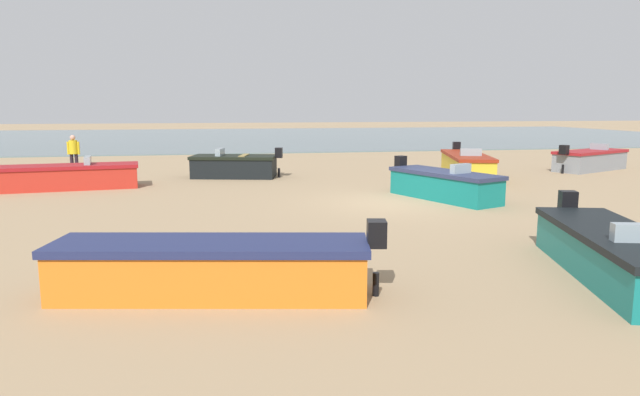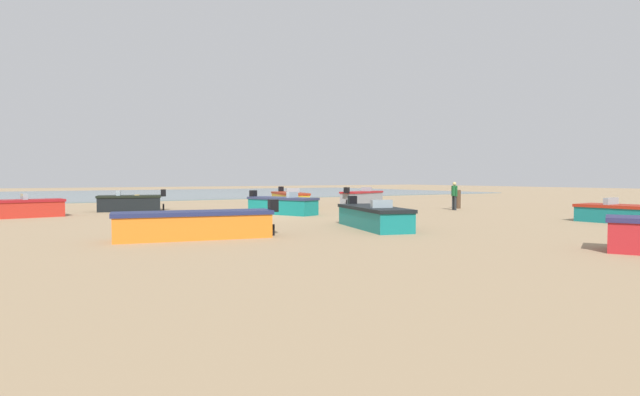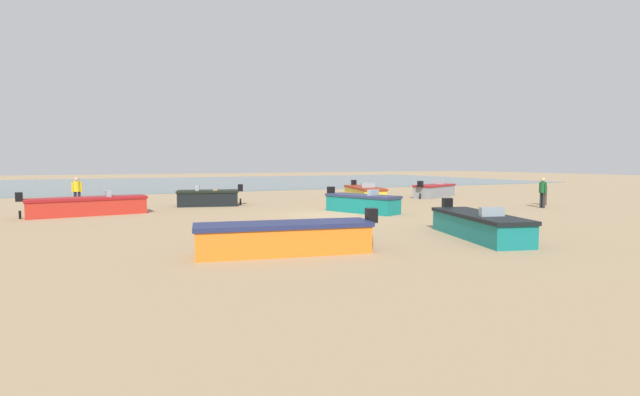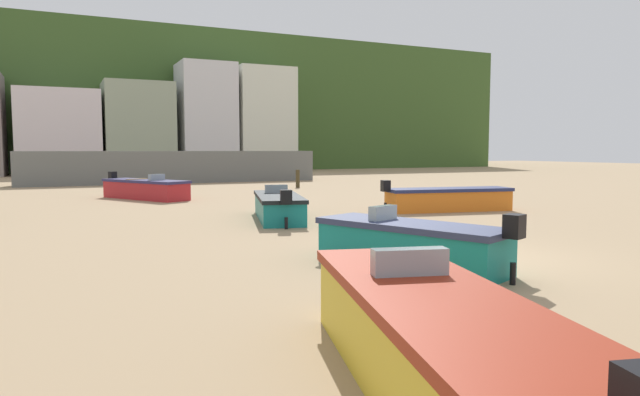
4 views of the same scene
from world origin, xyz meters
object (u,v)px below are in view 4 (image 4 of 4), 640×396
(boat_teal_1, at_px, (278,207))
(boat_yellow_3, at_px, (440,345))
(boat_red_8, at_px, (145,189))
(mooring_post_mid_beach, at_px, (298,179))
(boat_teal_2, at_px, (411,244))
(boat_orange_6, at_px, (448,199))

(boat_teal_1, relative_size, boat_yellow_3, 0.91)
(boat_red_8, height_order, mooring_post_mid_beach, boat_red_8)
(boat_red_8, bearing_deg, boat_teal_2, 69.02)
(mooring_post_mid_beach, bearing_deg, boat_yellow_3, -110.17)
(boat_teal_2, distance_m, boat_yellow_3, 5.70)
(boat_teal_2, xyz_separation_m, boat_red_8, (-2.46, 17.83, 0.01))
(boat_teal_2, height_order, boat_yellow_3, boat_yellow_3)
(boat_orange_6, bearing_deg, boat_yellow_3, -27.56)
(boat_yellow_3, height_order, mooring_post_mid_beach, boat_yellow_3)
(boat_teal_2, distance_m, mooring_post_mid_beach, 23.08)
(boat_red_8, bearing_deg, boat_teal_1, 77.46)
(boat_yellow_3, xyz_separation_m, boat_red_8, (0.52, 22.68, -0.03))
(boat_yellow_3, bearing_deg, boat_orange_6, 66.73)
(boat_teal_1, height_order, boat_orange_6, boat_orange_6)
(boat_orange_6, xyz_separation_m, boat_red_8, (-9.43, 9.99, 0.02))
(boat_yellow_3, distance_m, mooring_post_mid_beach, 28.64)
(boat_teal_2, bearing_deg, boat_yellow_3, -143.73)
(boat_teal_1, bearing_deg, boat_red_8, 121.59)
(boat_yellow_3, bearing_deg, boat_teal_2, 73.27)
(boat_yellow_3, height_order, boat_red_8, boat_yellow_3)
(boat_orange_6, xyz_separation_m, mooring_post_mid_beach, (-0.08, 14.19, 0.10))
(boat_orange_6, height_order, boat_red_8, boat_red_8)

